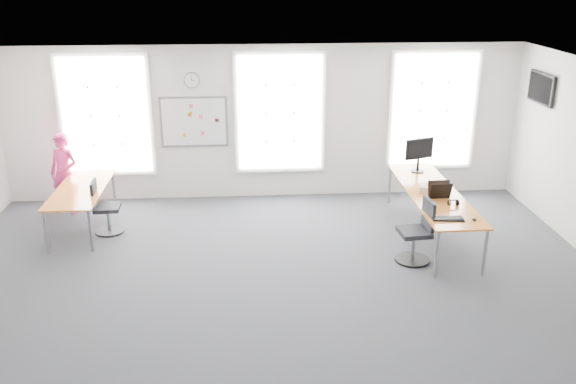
{
  "coord_description": "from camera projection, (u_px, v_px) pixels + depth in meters",
  "views": [
    {
      "loc": [
        -0.34,
        -7.53,
        4.35
      ],
      "look_at": [
        0.26,
        1.2,
        1.1
      ],
      "focal_mm": 38.0,
      "sensor_mm": 36.0,
      "label": 1
    }
  ],
  "objects": [
    {
      "name": "floor",
      "position": [
        275.0,
        295.0,
        8.58
      ],
      "size": [
        10.0,
        10.0,
        0.0
      ],
      "primitive_type": "plane",
      "color": "#25262B",
      "rests_on": "ground"
    },
    {
      "name": "ceiling",
      "position": [
        273.0,
        82.0,
        7.53
      ],
      "size": [
        10.0,
        10.0,
        0.0
      ],
      "primitive_type": "plane",
      "rotation": [
        3.14,
        0.0,
        0.0
      ],
      "color": "white",
      "rests_on": "ground"
    },
    {
      "name": "wall_back",
      "position": [
        264.0,
        123.0,
        11.8
      ],
      "size": [
        10.0,
        0.0,
        10.0
      ],
      "primitive_type": "plane",
      "rotation": [
        1.57,
        0.0,
        0.0
      ],
      "color": "silver",
      "rests_on": "ground"
    },
    {
      "name": "window_left",
      "position": [
        106.0,
        116.0,
        11.5
      ],
      "size": [
        1.6,
        0.06,
        2.2
      ],
      "primitive_type": "cube",
      "color": "silver",
      "rests_on": "wall_back"
    },
    {
      "name": "window_mid",
      "position": [
        280.0,
        113.0,
        11.72
      ],
      "size": [
        1.6,
        0.06,
        2.2
      ],
      "primitive_type": "cube",
      "color": "silver",
      "rests_on": "wall_back"
    },
    {
      "name": "window_right",
      "position": [
        433.0,
        111.0,
        11.92
      ],
      "size": [
        1.6,
        0.06,
        2.2
      ],
      "primitive_type": "cube",
      "color": "silver",
      "rests_on": "wall_back"
    },
    {
      "name": "desk_right",
      "position": [
        433.0,
        195.0,
        10.29
      ],
      "size": [
        0.85,
        3.18,
        0.77
      ],
      "color": "#CF6233",
      "rests_on": "ground"
    },
    {
      "name": "desk_left",
      "position": [
        81.0,
        192.0,
        10.54
      ],
      "size": [
        0.82,
        2.04,
        0.75
      ],
      "color": "#CF6233",
      "rests_on": "ground"
    },
    {
      "name": "chair_right",
      "position": [
        418.0,
        234.0,
        9.44
      ],
      "size": [
        0.54,
        0.54,
        1.02
      ],
      "rotation": [
        0.0,
        0.0,
        -1.48
      ],
      "color": "black",
      "rests_on": "ground"
    },
    {
      "name": "chair_left",
      "position": [
        104.0,
        210.0,
        10.48
      ],
      "size": [
        0.5,
        0.5,
        0.94
      ],
      "rotation": [
        0.0,
        0.0,
        1.62
      ],
      "color": "black",
      "rests_on": "ground"
    },
    {
      "name": "person",
      "position": [
        64.0,
        174.0,
        11.24
      ],
      "size": [
        0.64,
        0.53,
        1.52
      ],
      "primitive_type": "imported",
      "rotation": [
        0.0,
        0.0,
        -0.35
      ],
      "color": "#CE286C",
      "rests_on": "ground"
    },
    {
      "name": "whiteboard",
      "position": [
        194.0,
        122.0,
        11.66
      ],
      "size": [
        1.2,
        0.03,
        0.9
      ],
      "primitive_type": "cube",
      "color": "silver",
      "rests_on": "wall_back"
    },
    {
      "name": "wall_clock",
      "position": [
        192.0,
        80.0,
        11.39
      ],
      "size": [
        0.3,
        0.04,
        0.3
      ],
      "primitive_type": "cylinder",
      "rotation": [
        1.57,
        0.0,
        0.0
      ],
      "color": "gray",
      "rests_on": "wall_back"
    },
    {
      "name": "tv",
      "position": [
        542.0,
        88.0,
        10.91
      ],
      "size": [
        0.06,
        0.9,
        0.55
      ],
      "primitive_type": "cube",
      "color": "black",
      "rests_on": "wall_right"
    },
    {
      "name": "keyboard",
      "position": [
        448.0,
        219.0,
        9.15
      ],
      "size": [
        0.49,
        0.23,
        0.02
      ],
      "primitive_type": "cube",
      "rotation": [
        0.0,
        0.0,
        -0.14
      ],
      "color": "black",
      "rests_on": "desk_right"
    },
    {
      "name": "mouse",
      "position": [
        474.0,
        219.0,
        9.12
      ],
      "size": [
        0.07,
        0.11,
        0.04
      ],
      "primitive_type": "ellipsoid",
      "rotation": [
        0.0,
        0.0,
        0.01
      ],
      "color": "black",
      "rests_on": "desk_right"
    },
    {
      "name": "lens_cap",
      "position": [
        452.0,
        210.0,
        9.49
      ],
      "size": [
        0.07,
        0.07,
        0.01
      ],
      "primitive_type": "cylinder",
      "rotation": [
        0.0,
        0.0,
        -0.2
      ],
      "color": "black",
      "rests_on": "desk_right"
    },
    {
      "name": "headphones",
      "position": [
        453.0,
        203.0,
        9.68
      ],
      "size": [
        0.18,
        0.09,
        0.1
      ],
      "rotation": [
        0.0,
        0.0,
        0.19
      ],
      "color": "black",
      "rests_on": "desk_right"
    },
    {
      "name": "laptop_sleeve",
      "position": [
        440.0,
        190.0,
        9.93
      ],
      "size": [
        0.36,
        0.2,
        0.3
      ],
      "rotation": [
        0.0,
        0.0,
        0.03
      ],
      "color": "black",
      "rests_on": "desk_right"
    },
    {
      "name": "paper_stack",
      "position": [
        428.0,
        189.0,
        10.27
      ],
      "size": [
        0.35,
        0.3,
        0.1
      ],
      "primitive_type": "cube",
      "rotation": [
        0.0,
        0.0,
        -0.33
      ],
      "color": "beige",
      "rests_on": "desk_right"
    },
    {
      "name": "monitor",
      "position": [
        419.0,
        152.0,
        11.15
      ],
      "size": [
        0.56,
        0.24,
        0.64
      ],
      "rotation": [
        0.0,
        0.0,
        0.33
      ],
      "color": "black",
      "rests_on": "desk_right"
    }
  ]
}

